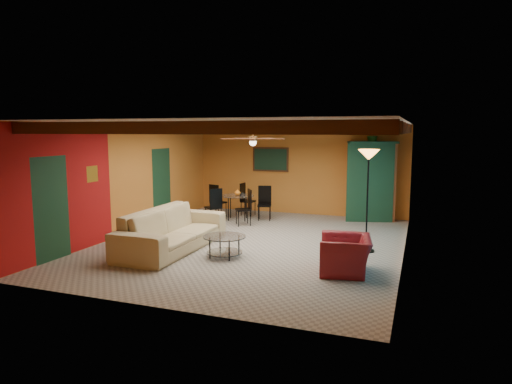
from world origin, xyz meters
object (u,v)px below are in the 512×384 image
at_px(vase, 237,183).
at_px(sofa, 173,229).
at_px(dining_table, 237,203).
at_px(floor_lamp, 367,201).
at_px(armoire, 371,182).
at_px(coffee_table, 225,246).
at_px(armchair, 345,255).
at_px(potted_plant, 373,135).

bearing_deg(vase, sofa, -91.03).
xyz_separation_m(dining_table, floor_lamp, (3.86, -2.24, 0.59)).
height_order(dining_table, armoire, armoire).
bearing_deg(dining_table, coffee_table, -71.47).
distance_m(dining_table, floor_lamp, 4.51).
distance_m(armchair, vase, 5.37).
relative_size(dining_table, floor_lamp, 0.87).
bearing_deg(armoire, coffee_table, -130.94).
height_order(armchair, armoire, armoire).
bearing_deg(coffee_table, armoire, 64.60).
xyz_separation_m(coffee_table, vase, (-1.23, 3.67, 0.85)).
xyz_separation_m(sofa, dining_table, (0.06, 3.49, 0.05)).
relative_size(armchair, floor_lamp, 0.47).
relative_size(dining_table, vase, 10.23).
height_order(armchair, floor_lamp, floor_lamp).
relative_size(coffee_table, vase, 4.68).
relative_size(armchair, armoire, 0.46).
bearing_deg(armoire, potted_plant, 0.00).
distance_m(potted_plant, vase, 4.03).
bearing_deg(potted_plant, coffee_table, -115.40).
bearing_deg(coffee_table, sofa, 172.18).
relative_size(sofa, armoire, 1.37).
distance_m(floor_lamp, potted_plant, 3.78).
height_order(sofa, coffee_table, sofa).
relative_size(coffee_table, floor_lamp, 0.40).
relative_size(coffee_table, armoire, 0.40).
distance_m(armchair, dining_table, 5.32).
bearing_deg(floor_lamp, armchair, -96.48).
distance_m(armoire, floor_lamp, 3.53).
bearing_deg(potted_plant, floor_lamp, -85.38).
height_order(armchair, dining_table, dining_table).
bearing_deg(sofa, armchair, -95.55).
bearing_deg(armchair, coffee_table, -103.72).
relative_size(sofa, vase, 16.24).
bearing_deg(dining_table, potted_plant, 19.59).
relative_size(armoire, potted_plant, 4.56).
relative_size(sofa, coffee_table, 3.47).
xyz_separation_m(armchair, floor_lamp, (0.18, 1.60, 0.75)).
height_order(armoire, vase, armoire).
height_order(armoire, floor_lamp, armoire).
height_order(potted_plant, vase, potted_plant).
bearing_deg(dining_table, floor_lamp, -30.16).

